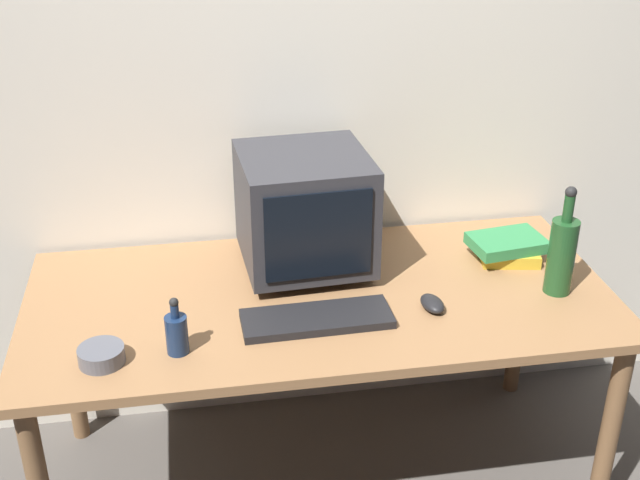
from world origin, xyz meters
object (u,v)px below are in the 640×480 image
(keyboard, at_px, (317,319))
(cd_spindle, at_px, (101,355))
(crt_monitor, at_px, (305,210))
(computer_mouse, at_px, (432,304))
(bottle_tall, at_px, (562,253))
(bottle_short, at_px, (177,332))
(book_stack, at_px, (507,247))

(keyboard, distance_m, cd_spindle, 0.59)
(crt_monitor, distance_m, keyboard, 0.38)
(computer_mouse, height_order, cd_spindle, cd_spindle)
(keyboard, bearing_deg, bottle_tall, 2.55)
(crt_monitor, bearing_deg, bottle_short, -134.52)
(keyboard, xyz_separation_m, bottle_tall, (0.73, 0.05, 0.12))
(computer_mouse, bearing_deg, bottle_short, 177.99)
(crt_monitor, relative_size, bottle_tall, 1.20)
(crt_monitor, height_order, book_stack, crt_monitor)
(book_stack, relative_size, cd_spindle, 2.05)
(book_stack, bearing_deg, bottle_short, -161.51)
(crt_monitor, xyz_separation_m, bottle_short, (-0.40, -0.41, -0.13))
(computer_mouse, height_order, book_stack, book_stack)
(bottle_short, bearing_deg, cd_spindle, -175.37)
(crt_monitor, distance_m, bottle_short, 0.59)
(crt_monitor, xyz_separation_m, book_stack, (0.64, -0.06, -0.15))
(computer_mouse, xyz_separation_m, bottle_short, (-0.72, -0.09, 0.04))
(keyboard, xyz_separation_m, computer_mouse, (0.34, 0.01, 0.01))
(crt_monitor, bearing_deg, cd_spindle, -144.59)
(book_stack, height_order, cd_spindle, book_stack)
(computer_mouse, height_order, bottle_tall, bottle_tall)
(keyboard, bearing_deg, computer_mouse, 1.04)
(crt_monitor, relative_size, keyboard, 0.97)
(crt_monitor, relative_size, book_stack, 1.66)
(bottle_tall, relative_size, book_stack, 1.38)
(keyboard, relative_size, bottle_tall, 1.24)
(keyboard, height_order, bottle_short, bottle_short)
(computer_mouse, bearing_deg, cd_spindle, 177.41)
(cd_spindle, bearing_deg, keyboard, 9.32)
(book_stack, xyz_separation_m, cd_spindle, (-1.24, -0.37, -0.02))
(bottle_short, bearing_deg, keyboard, 11.66)
(computer_mouse, distance_m, bottle_tall, 0.41)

